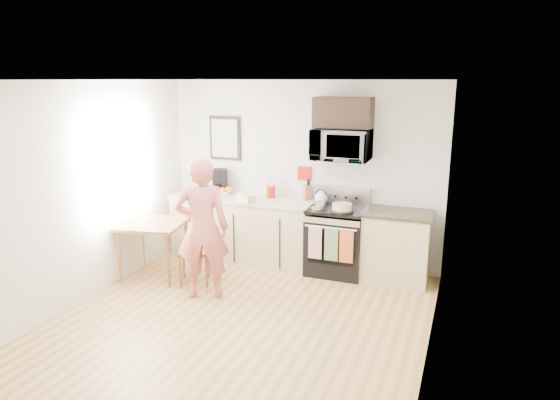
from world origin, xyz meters
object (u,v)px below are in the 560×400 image
at_px(microwave, 342,145).
at_px(range, 337,242).
at_px(person, 202,228).
at_px(dining_table, 153,229).
at_px(chair, 204,240).
at_px(cake, 342,208).

bearing_deg(microwave, range, -89.94).
xyz_separation_m(microwave, person, (-1.31, -1.45, -0.89)).
distance_m(person, dining_table, 1.03).
distance_m(range, chair, 1.81).
height_order(range, microwave, microwave).
bearing_deg(range, chair, -146.65).
height_order(range, person, person).
xyz_separation_m(chair, cake, (1.60, 0.82, 0.38)).
height_order(range, chair, range).
xyz_separation_m(microwave, dining_table, (-2.26, -1.11, -1.09)).
height_order(dining_table, cake, cake).
relative_size(range, cake, 3.74).
relative_size(microwave, dining_table, 0.92).
relative_size(dining_table, cake, 2.66).
xyz_separation_m(range, person, (-1.31, -1.35, 0.44)).
distance_m(range, cake, 0.57).
height_order(chair, cake, cake).
xyz_separation_m(range, dining_table, (-2.26, -1.01, 0.23)).
bearing_deg(microwave, dining_table, -153.76).
distance_m(range, microwave, 1.33).
bearing_deg(person, chair, -86.32).
bearing_deg(cake, chair, -152.82).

